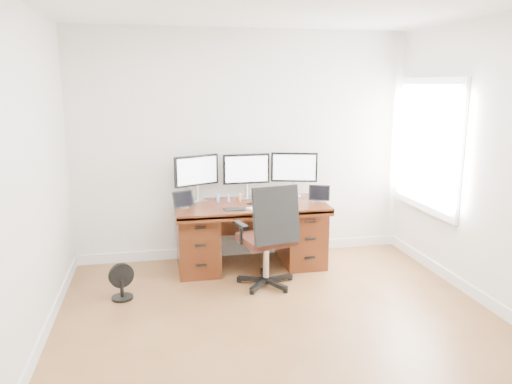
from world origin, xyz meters
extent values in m
plane|color=brown|center=(0.00, 0.00, 0.00)|extent=(4.50, 4.50, 0.00)
cube|color=white|center=(0.00, 2.25, 1.35)|extent=(4.00, 0.10, 2.70)
cube|color=white|center=(1.97, 1.50, 1.40)|extent=(0.04, 1.30, 1.50)
cube|color=white|center=(1.95, 1.50, 1.40)|extent=(0.01, 1.15, 1.35)
cube|color=#471E0E|center=(0.00, 1.80, 0.72)|extent=(1.70, 0.80, 0.05)
cube|color=#471E0E|center=(-0.60, 1.83, 0.35)|extent=(0.45, 0.70, 0.70)
cube|color=#471E0E|center=(0.60, 1.83, 0.35)|extent=(0.45, 0.70, 0.70)
cube|color=#321409|center=(0.00, 2.10, 0.50)|extent=(0.74, 0.03, 0.40)
cylinder|color=black|center=(0.06, 1.25, 0.04)|extent=(0.70, 0.70, 0.08)
cylinder|color=silver|center=(0.06, 1.25, 0.29)|extent=(0.06, 0.06, 0.42)
cube|color=#3E1B12|center=(0.06, 1.25, 0.50)|extent=(0.59, 0.58, 0.07)
cube|color=black|center=(0.11, 1.02, 0.81)|extent=(0.48, 0.16, 0.57)
cube|color=black|center=(-0.22, 1.19, 0.69)|extent=(0.12, 0.26, 0.03)
cube|color=black|center=(0.33, 1.31, 0.69)|extent=(0.12, 0.26, 0.03)
cylinder|color=black|center=(-1.41, 1.18, 0.01)|extent=(0.21, 0.21, 0.03)
cylinder|color=black|center=(-1.41, 1.18, 0.11)|extent=(0.03, 0.03, 0.17)
cylinder|color=black|center=(-1.41, 1.18, 0.24)|extent=(0.25, 0.15, 0.24)
cube|color=silver|center=(-0.58, 2.07, 0.76)|extent=(0.22, 0.20, 0.01)
cylinder|color=silver|center=(-0.58, 2.07, 0.84)|extent=(0.04, 0.04, 0.18)
cube|color=black|center=(-0.58, 2.07, 1.10)|extent=(0.52, 0.25, 0.35)
cube|color=white|center=(-0.57, 2.05, 1.10)|extent=(0.46, 0.21, 0.30)
cube|color=silver|center=(0.00, 2.07, 0.76)|extent=(0.18, 0.15, 0.01)
cylinder|color=silver|center=(0.00, 2.07, 0.84)|extent=(0.04, 0.04, 0.18)
cube|color=black|center=(0.00, 2.07, 1.10)|extent=(0.55, 0.05, 0.35)
cube|color=white|center=(0.00, 2.05, 1.10)|extent=(0.50, 0.02, 0.30)
cube|color=silver|center=(0.58, 2.07, 0.76)|extent=(0.21, 0.18, 0.01)
cylinder|color=silver|center=(0.58, 2.07, 0.84)|extent=(0.04, 0.04, 0.18)
cube|color=black|center=(0.58, 2.07, 1.10)|extent=(0.54, 0.19, 0.35)
cube|color=white|center=(0.57, 2.05, 1.10)|extent=(0.48, 0.14, 0.30)
cube|color=silver|center=(-0.76, 1.75, 0.76)|extent=(0.12, 0.11, 0.01)
cube|color=black|center=(-0.76, 1.75, 0.85)|extent=(0.25, 0.16, 0.17)
cube|color=silver|center=(0.80, 1.75, 0.76)|extent=(0.12, 0.11, 0.01)
cube|color=black|center=(0.80, 1.75, 0.85)|extent=(0.25, 0.15, 0.17)
cube|color=silver|center=(0.05, 1.58, 0.76)|extent=(0.30, 0.22, 0.01)
cube|color=silver|center=(0.20, 1.65, 0.76)|extent=(0.14, 0.14, 0.01)
cube|color=black|center=(-0.22, 1.58, 0.76)|extent=(0.22, 0.15, 0.01)
cube|color=black|center=(0.02, 1.80, 0.76)|extent=(0.15, 0.11, 0.01)
cylinder|color=#667CEF|center=(-0.35, 1.95, 0.78)|extent=(0.03, 0.03, 0.06)
sphere|color=#667CEF|center=(-0.35, 1.95, 0.82)|extent=(0.04, 0.04, 0.04)
cylinder|color=#9B74DB|center=(-0.23, 1.95, 0.78)|extent=(0.03, 0.03, 0.06)
sphere|color=#9B74DB|center=(-0.23, 1.95, 0.82)|extent=(0.04, 0.04, 0.04)
cylinder|color=#F5944B|center=(-0.10, 1.95, 0.78)|extent=(0.03, 0.03, 0.06)
sphere|color=#F5944B|center=(-0.10, 1.95, 0.82)|extent=(0.04, 0.04, 0.04)
cylinder|color=#DDD965|center=(0.14, 1.95, 0.78)|extent=(0.03, 0.03, 0.06)
sphere|color=#DDD965|center=(0.14, 1.95, 0.82)|extent=(0.04, 0.04, 0.04)
cylinder|color=pink|center=(0.25, 1.95, 0.78)|extent=(0.03, 0.03, 0.06)
sphere|color=pink|center=(0.25, 1.95, 0.82)|extent=(0.04, 0.04, 0.04)
camera|label=1|loc=(-1.03, -3.57, 2.08)|focal=35.00mm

